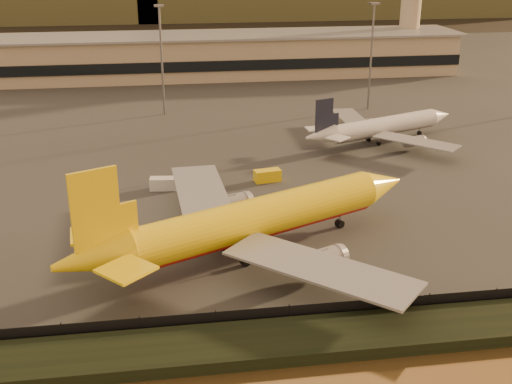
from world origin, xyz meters
TOP-DOWN VIEW (x-y plane):
  - ground at (0.00, 0.00)m, footprint 900.00×900.00m
  - embankment at (0.00, -17.00)m, footprint 320.00×7.00m
  - tarmac at (0.00, 95.00)m, footprint 320.00×220.00m
  - perimeter_fence at (0.00, -13.00)m, footprint 300.00×0.05m
  - terminal_building at (-14.52, 125.55)m, footprint 202.00×25.00m
  - apron_light_masts at (15.00, 75.00)m, footprint 152.20×12.20m
  - dhl_cargo_jet at (0.61, 4.35)m, footprint 50.37×47.74m
  - white_narrowbody_jet at (34.09, 50.50)m, footprint 36.37×34.33m
  - gse_vehicle_yellow at (6.95, 31.13)m, footprint 4.85×2.80m
  - gse_vehicle_white at (-10.93, 29.85)m, footprint 4.73×2.52m

SIDE VIEW (x-z plane):
  - ground at x=0.00m, z-range 0.00..0.00m
  - tarmac at x=0.00m, z-range 0.00..0.20m
  - embankment at x=0.00m, z-range 0.00..1.40m
  - gse_vehicle_white at x=-10.93m, z-range 0.20..2.24m
  - gse_vehicle_yellow at x=6.95m, z-range 0.20..2.26m
  - perimeter_fence at x=0.00m, z-range 0.20..2.40m
  - white_narrowbody_jet at x=34.09m, z-range -1.99..8.89m
  - dhl_cargo_jet at x=0.61m, z-range -3.01..12.91m
  - terminal_building at x=-14.52m, z-range -0.05..12.55m
  - apron_light_masts at x=15.00m, z-range 3.00..28.40m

